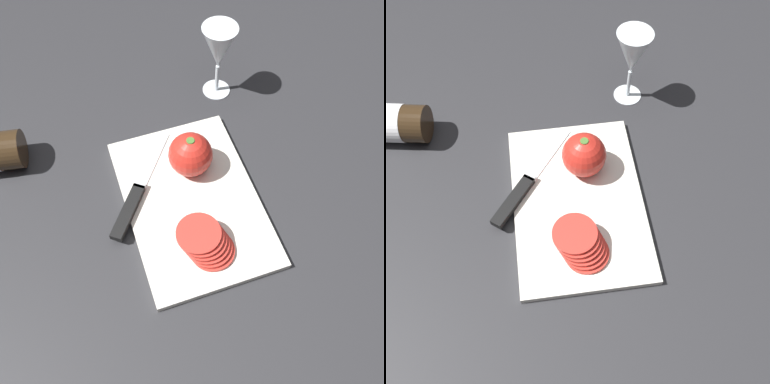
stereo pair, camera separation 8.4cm
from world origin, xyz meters
The scene contains 6 objects.
ground_plane centered at (0.00, 0.00, 0.00)m, with size 3.00×3.00×0.00m, color #28282B.
cutting_board centered at (0.07, 0.01, 0.01)m, with size 0.37×0.25×0.01m.
wine_glass centered at (0.34, -0.14, 0.12)m, with size 0.08×0.08×0.17m.
whole_tomato centered at (0.14, -0.01, 0.06)m, with size 0.09×0.09×0.09m.
knife centered at (0.09, 0.12, 0.02)m, with size 0.22×0.17×0.01m.
tomato_slice_stack_near centered at (-0.03, 0.02, 0.03)m, with size 0.11×0.10×0.04m.
Camera 1 is at (-0.35, 0.15, 0.76)m, focal length 42.00 mm.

